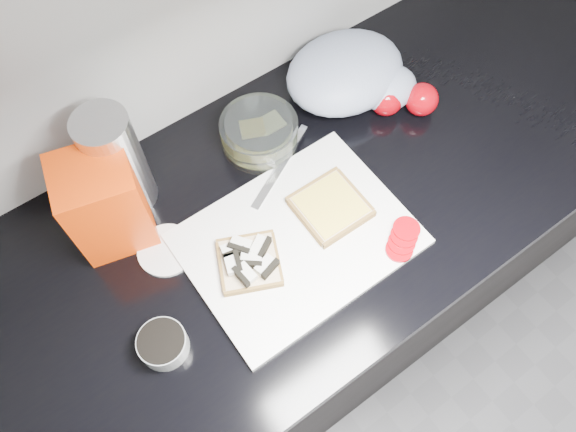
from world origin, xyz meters
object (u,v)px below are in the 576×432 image
Objects in this scene: cutting_board at (298,239)px; steel_canister at (117,162)px; glass_bowl at (259,133)px; bread_bag at (105,203)px.

steel_canister reaches higher than cutting_board.
bread_bag reaches higher than glass_bowl.
steel_canister reaches higher than glass_bowl.
glass_bowl is at bearing 16.30° from bread_bag.
bread_bag is 0.88× the size of steel_canister.
cutting_board is 0.34m from bread_bag.
cutting_board is 1.77× the size of steel_canister.
glass_bowl is 0.33m from bread_bag.
cutting_board is 0.35m from steel_canister.
glass_bowl is 0.28m from steel_canister.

